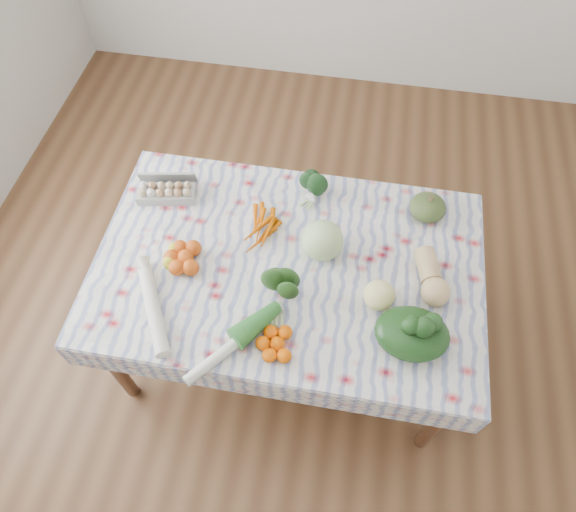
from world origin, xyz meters
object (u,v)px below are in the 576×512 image
object	(u,v)px
egg_carton	(166,193)
butternut_squash	(432,276)
dining_table	(288,273)
grapefruit	(379,295)
cabbage	(322,240)
kabocha_squash	(428,207)

from	to	relation	value
egg_carton	butternut_squash	xyz separation A→B (m)	(1.21, -0.26, 0.02)
dining_table	egg_carton	bearing A→B (deg)	157.12
egg_carton	grapefruit	xyz separation A→B (m)	(1.01, -0.38, 0.03)
egg_carton	cabbage	size ratio (longest dim) A/B	1.51
butternut_squash	grapefruit	world-z (taller)	grapefruit
dining_table	cabbage	world-z (taller)	cabbage
dining_table	grapefruit	size ratio (longest dim) A/B	12.64
kabocha_squash	butternut_squash	size ratio (longest dim) A/B	0.64
egg_carton	cabbage	world-z (taller)	cabbage
kabocha_squash	butternut_squash	world-z (taller)	butternut_squash
dining_table	cabbage	bearing A→B (deg)	31.82
egg_carton	butternut_squash	world-z (taller)	butternut_squash
butternut_squash	egg_carton	bearing A→B (deg)	153.72
dining_table	kabocha_squash	bearing A→B (deg)	32.71
kabocha_squash	butternut_squash	xyz separation A→B (m)	(0.02, -0.36, 0.01)
kabocha_squash	cabbage	bearing A→B (deg)	-147.02
kabocha_squash	butternut_squash	bearing A→B (deg)	-86.13
cabbage	butternut_squash	bearing A→B (deg)	-9.75
egg_carton	grapefruit	distance (m)	1.08
egg_carton	grapefruit	world-z (taller)	grapefruit
dining_table	egg_carton	xyz separation A→B (m)	(-0.62, 0.26, 0.12)
kabocha_squash	cabbage	distance (m)	0.52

